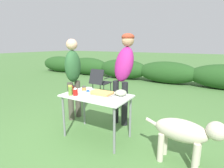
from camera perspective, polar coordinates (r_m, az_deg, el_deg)
ground_plane at (r=3.15m, az=-4.85°, el=-16.64°), size 60.00×60.00×0.00m
shrub_hedge at (r=7.38m, az=17.47°, el=3.63°), size 14.40×0.90×0.87m
folding_table at (r=2.88m, az=-5.10°, el=-5.09°), size 1.10×0.64×0.74m
food_tray at (r=2.85m, az=-3.63°, el=-3.07°), size 0.42×0.26×0.06m
plate_stack at (r=3.14m, az=-8.37°, el=-1.80°), size 0.22×0.22×0.04m
mixing_bowl at (r=2.81m, az=2.92°, el=-2.86°), size 0.19×0.19×0.10m
paper_cup_stack at (r=2.69m, az=-8.87°, el=-3.56°), size 0.08×0.08×0.11m
bbq_sauce_bottle at (r=3.04m, az=-12.36°, el=-1.57°), size 0.08×0.08×0.14m
spice_jar at (r=2.93m, az=-9.13°, el=-2.00°), size 0.07×0.07×0.14m
mayo_bottle at (r=2.63m, az=-7.80°, el=-3.46°), size 0.07×0.07×0.16m
ketchup_bottle at (r=2.87m, az=-11.89°, el=-2.42°), size 0.08×0.08×0.14m
hot_sauce_bottle at (r=2.96m, az=-13.31°, el=-1.62°), size 0.07×0.07×0.18m
relish_jar at (r=2.89m, az=-13.46°, el=-2.05°), size 0.06×0.06×0.17m
standing_person_with_beanie at (r=3.38m, az=3.94°, el=5.41°), size 0.40×0.53×1.75m
standing_person_in_olive_jacket at (r=3.64m, az=-12.58°, el=3.85°), size 0.29×0.38×1.65m
dog at (r=2.48m, az=22.97°, el=-14.51°), size 1.04×0.32×0.68m
camp_chair_green_behind_table at (r=5.30m, az=-4.03°, el=1.10°), size 0.49×0.59×0.83m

